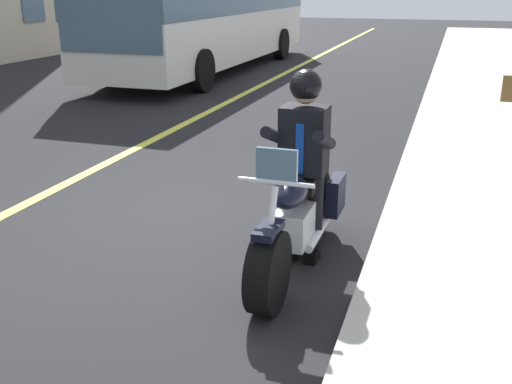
{
  "coord_description": "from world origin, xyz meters",
  "views": [
    {
      "loc": [
        5.27,
        2.56,
        2.43
      ],
      "look_at": [
        0.74,
        1.07,
        0.75
      ],
      "focal_mm": 41.85,
      "sensor_mm": 36.0,
      "label": 1
    }
  ],
  "objects": [
    {
      "name": "ground_plane",
      "position": [
        0.0,
        0.0,
        0.0
      ],
      "size": [
        80.0,
        80.0,
        0.0
      ],
      "primitive_type": "plane",
      "color": "black"
    },
    {
      "name": "lane_center_stripe",
      "position": [
        0.0,
        -2.0,
        0.01
      ],
      "size": [
        60.0,
        0.16,
        0.01
      ],
      "primitive_type": "cube",
      "color": "#E5DB4C",
      "rests_on": "ground_plane"
    },
    {
      "name": "motorcycle_main",
      "position": [
        0.49,
        1.37,
        0.45
      ],
      "size": [
        2.21,
        0.6,
        1.26
      ],
      "color": "black",
      "rests_on": "ground_plane"
    },
    {
      "name": "rider_main",
      "position": [
        0.3,
        1.37,
        1.04
      ],
      "size": [
        0.62,
        0.54,
        1.74
      ],
      "color": "black",
      "rests_on": "ground_plane"
    },
    {
      "name": "bus_near",
      "position": [
        -11.27,
        -4.24,
        1.87
      ],
      "size": [
        11.05,
        2.7,
        3.3
      ],
      "color": "white",
      "rests_on": "ground_plane"
    }
  ]
}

